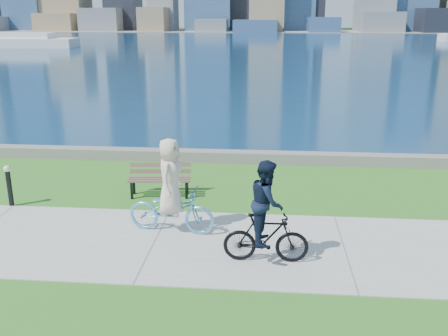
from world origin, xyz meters
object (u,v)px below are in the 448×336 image
Objects in this scene: bollard_lamp at (9,183)px; cyclist_woman at (171,198)px; park_bench at (160,177)px; cyclist_man at (266,220)px.

bollard_lamp is 0.50× the size of cyclist_woman.
park_bench is 4.55m from cyclist_man.
cyclist_man is (2.85, -3.54, 0.37)m from park_bench.
park_bench is at bearing 25.59° from cyclist_woman.
park_bench is at bearing 17.16° from bollard_lamp.
cyclist_woman reaches higher than cyclist_man.
park_bench is 0.82× the size of cyclist_man.
cyclist_man is (6.45, -2.42, 0.28)m from bollard_lamp.
park_bench is 0.79× the size of cyclist_woman.
cyclist_woman is at bearing 58.83° from cyclist_man.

